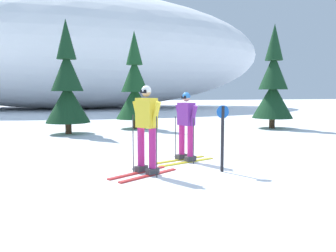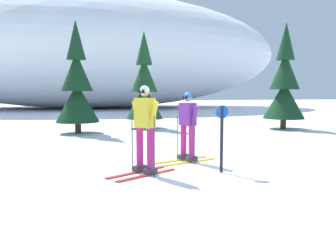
{
  "view_description": "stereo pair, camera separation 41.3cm",
  "coord_description": "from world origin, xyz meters",
  "px_view_note": "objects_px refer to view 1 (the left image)",
  "views": [
    {
      "loc": [
        -2.62,
        -7.49,
        1.73
      ],
      "look_at": [
        -0.57,
        -0.06,
        0.95
      ],
      "focal_mm": 36.35,
      "sensor_mm": 36.0,
      "label": 1
    },
    {
      "loc": [
        -2.22,
        -7.59,
        1.73
      ],
      "look_at": [
        -0.57,
        -0.06,
        0.95
      ],
      "focal_mm": 36.35,
      "sensor_mm": 36.0,
      "label": 2
    }
  ],
  "objects_px": {
    "pine_tree_far_right": "(273,85)",
    "skier_yellow_jacket": "(146,127)",
    "skier_purple_jacket": "(186,125)",
    "pine_tree_center_left": "(67,86)",
    "trail_marker_post": "(222,134)",
    "pine_tree_center_right": "(135,88)"
  },
  "relations": [
    {
      "from": "skier_purple_jacket",
      "to": "trail_marker_post",
      "type": "distance_m",
      "value": 1.34
    },
    {
      "from": "trail_marker_post",
      "to": "pine_tree_center_left",
      "type": "bearing_deg",
      "value": 112.88
    },
    {
      "from": "skier_yellow_jacket",
      "to": "trail_marker_post",
      "type": "xyz_separation_m",
      "value": [
        1.62,
        -0.23,
        -0.17
      ]
    },
    {
      "from": "pine_tree_far_right",
      "to": "skier_yellow_jacket",
      "type": "bearing_deg",
      "value": -136.29
    },
    {
      "from": "skier_yellow_jacket",
      "to": "skier_purple_jacket",
      "type": "distance_m",
      "value": 1.61
    },
    {
      "from": "pine_tree_far_right",
      "to": "trail_marker_post",
      "type": "relative_size",
      "value": 3.38
    },
    {
      "from": "skier_purple_jacket",
      "to": "pine_tree_center_left",
      "type": "height_order",
      "value": "pine_tree_center_left"
    },
    {
      "from": "pine_tree_center_left",
      "to": "pine_tree_far_right",
      "type": "relative_size",
      "value": 0.95
    },
    {
      "from": "skier_yellow_jacket",
      "to": "pine_tree_center_left",
      "type": "height_order",
      "value": "pine_tree_center_left"
    },
    {
      "from": "pine_tree_center_right",
      "to": "trail_marker_post",
      "type": "xyz_separation_m",
      "value": [
        0.3,
        -9.18,
        -1.09
      ]
    },
    {
      "from": "pine_tree_far_right",
      "to": "trail_marker_post",
      "type": "distance_m",
      "value": 9.68
    },
    {
      "from": "pine_tree_center_left",
      "to": "pine_tree_center_right",
      "type": "distance_m",
      "value": 3.29
    },
    {
      "from": "skier_purple_jacket",
      "to": "pine_tree_center_right",
      "type": "bearing_deg",
      "value": 89.27
    },
    {
      "from": "skier_yellow_jacket",
      "to": "pine_tree_far_right",
      "type": "relative_size",
      "value": 0.38
    },
    {
      "from": "skier_yellow_jacket",
      "to": "skier_purple_jacket",
      "type": "bearing_deg",
      "value": 40.72
    },
    {
      "from": "skier_purple_jacket",
      "to": "pine_tree_far_right",
      "type": "bearing_deg",
      "value": 44.25
    },
    {
      "from": "pine_tree_far_right",
      "to": "trail_marker_post",
      "type": "height_order",
      "value": "pine_tree_far_right"
    },
    {
      "from": "pine_tree_center_right",
      "to": "pine_tree_far_right",
      "type": "bearing_deg",
      "value": -14.89
    },
    {
      "from": "skier_purple_jacket",
      "to": "trail_marker_post",
      "type": "relative_size",
      "value": 1.19
    },
    {
      "from": "pine_tree_center_left",
      "to": "pine_tree_far_right",
      "type": "bearing_deg",
      "value": -2.09
    },
    {
      "from": "skier_yellow_jacket",
      "to": "pine_tree_center_right",
      "type": "bearing_deg",
      "value": 81.62
    },
    {
      "from": "pine_tree_center_right",
      "to": "pine_tree_far_right",
      "type": "xyz_separation_m",
      "value": [
        6.29,
        -1.67,
        0.14
      ]
    }
  ]
}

